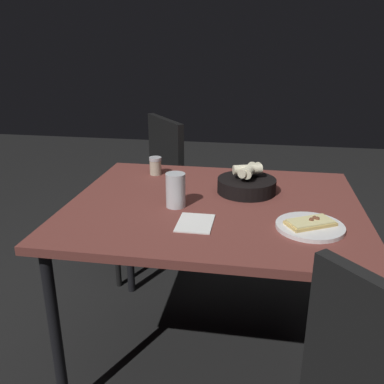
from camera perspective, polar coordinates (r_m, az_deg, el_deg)
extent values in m
plane|color=black|center=(1.98, 2.67, -21.10)|extent=(8.00, 8.00, 0.00)
cube|color=brown|center=(1.61, 3.07, -1.95)|extent=(0.93, 1.11, 0.03)
cylinder|color=black|center=(2.22, -8.72, -5.80)|extent=(0.04, 0.04, 0.69)
cylinder|color=black|center=(1.59, -18.24, -18.38)|extent=(0.04, 0.04, 0.69)
cylinder|color=black|center=(2.14, 17.62, -7.55)|extent=(0.04, 0.04, 0.69)
cylinder|color=black|center=(1.48, 21.69, -22.15)|extent=(0.04, 0.04, 0.69)
cylinder|color=white|center=(1.44, 15.93, -4.61)|extent=(0.23, 0.23, 0.01)
cube|color=tan|center=(1.43, 15.98, -4.17)|extent=(0.15, 0.18, 0.01)
cube|color=beige|center=(1.43, 16.01, -3.88)|extent=(0.14, 0.16, 0.01)
sphere|color=brown|center=(1.43, 16.11, -3.71)|extent=(0.02, 0.02, 0.02)
sphere|color=brown|center=(1.44, 16.52, -3.46)|extent=(0.02, 0.02, 0.02)
sphere|color=brown|center=(1.44, 16.87, -3.55)|extent=(0.02, 0.02, 0.02)
cylinder|color=black|center=(1.71, 7.52, 0.89)|extent=(0.24, 0.24, 0.06)
cylinder|color=beige|center=(1.69, 7.91, 2.97)|extent=(0.13, 0.06, 0.04)
cylinder|color=beige|center=(1.70, 7.66, 3.12)|extent=(0.07, 0.12, 0.04)
cylinder|color=beige|center=(1.69, 8.01, 3.02)|extent=(0.13, 0.10, 0.04)
cylinder|color=red|center=(1.67, 6.86, 0.06)|extent=(0.06, 0.06, 0.03)
cylinder|color=silver|center=(1.54, -2.27, 0.26)|extent=(0.07, 0.07, 0.13)
cylinder|color=#C4881F|center=(1.55, -2.25, -1.05)|extent=(0.06, 0.06, 0.05)
cylinder|color=#BFB299|center=(1.94, -5.04, 3.40)|extent=(0.05, 0.05, 0.07)
cylinder|color=maroon|center=(1.94, -5.03, 2.98)|extent=(0.05, 0.05, 0.03)
cylinder|color=#B7B7BC|center=(1.92, -5.08, 4.57)|extent=(0.06, 0.06, 0.01)
cube|color=white|center=(1.42, 0.45, -4.28)|extent=(0.16, 0.12, 0.00)
cube|color=black|center=(2.46, -7.81, -0.58)|extent=(0.62, 0.62, 0.04)
cube|color=black|center=(2.46, -3.68, 5.23)|extent=(0.35, 0.28, 0.42)
cylinder|color=black|center=(2.66, -12.86, -4.64)|extent=(0.03, 0.03, 0.42)
cylinder|color=black|center=(2.33, -10.28, -8.15)|extent=(0.03, 0.03, 0.42)
cylinder|color=black|center=(2.77, -5.29, -3.18)|extent=(0.03, 0.03, 0.42)
cylinder|color=black|center=(2.46, -1.80, -6.30)|extent=(0.03, 0.03, 0.42)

